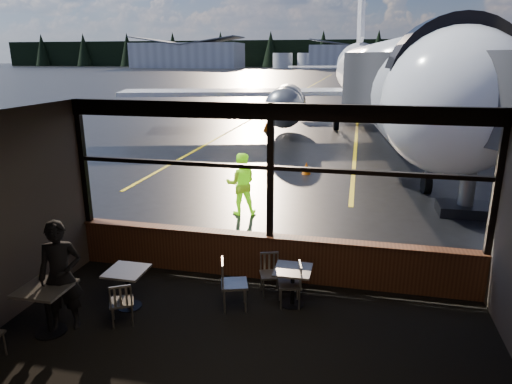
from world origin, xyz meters
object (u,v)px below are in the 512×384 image
(chair_mid_s, at_px, (122,302))
(jet_bridge, at_px, (431,130))
(chair_near_n, at_px, (271,275))
(cafe_table_left, at_px, (48,310))
(cafe_table_mid, at_px, (128,289))
(chair_near_e, at_px, (290,285))
(passenger, at_px, (61,276))
(cafe_table_near, at_px, (292,287))
(ground_crew, at_px, (241,184))
(cone_wing, at_px, (266,127))
(cone_nose, at_px, (306,168))
(airliner, at_px, (385,30))
(chair_near_w, at_px, (234,284))

(chair_mid_s, bearing_deg, jet_bridge, 24.97)
(chair_near_n, bearing_deg, cafe_table_left, 12.36)
(jet_bridge, xyz_separation_m, cafe_table_mid, (-5.83, -7.14, -1.96))
(chair_near_e, relative_size, passenger, 0.45)
(cafe_table_near, relative_size, passenger, 0.38)
(ground_crew, relative_size, cone_wing, 3.22)
(cone_nose, bearing_deg, airliner, 74.75)
(airliner, bearing_deg, chair_mid_s, -107.73)
(chair_near_w, bearing_deg, cone_nose, 161.43)
(jet_bridge, relative_size, chair_near_w, 11.26)
(airliner, xyz_separation_m, cafe_table_near, (-2.12, -20.62, -5.40))
(cafe_table_mid, xyz_separation_m, cone_wing, (-1.61, 20.40, -0.09))
(chair_mid_s, height_order, ground_crew, ground_crew)
(chair_near_n, bearing_deg, cafe_table_mid, 3.52)
(airliner, xyz_separation_m, chair_near_n, (-2.58, -20.34, -5.36))
(chair_near_n, relative_size, cone_nose, 1.67)
(cafe_table_left, distance_m, ground_crew, 6.60)
(airliner, distance_m, chair_near_n, 21.19)
(cafe_table_near, distance_m, chair_mid_s, 2.94)
(ground_crew, bearing_deg, cafe_table_mid, 66.75)
(chair_mid_s, xyz_separation_m, ground_crew, (0.53, 5.90, 0.48))
(cafe_table_mid, bearing_deg, ground_crew, 82.85)
(chair_near_w, distance_m, cone_wing, 20.32)
(jet_bridge, distance_m, ground_crew, 5.63)
(airliner, relative_size, cafe_table_near, 53.15)
(cafe_table_left, relative_size, chair_mid_s, 1.03)
(cafe_table_near, height_order, chair_near_e, chair_near_e)
(airliner, relative_size, cafe_table_left, 45.76)
(jet_bridge, height_order, cone_wing, jet_bridge)
(jet_bridge, xyz_separation_m, chair_near_e, (-3.05, -6.46, -1.91))
(chair_near_w, relative_size, cone_wing, 1.73)
(chair_near_w, height_order, chair_mid_s, chair_near_w)
(chair_near_w, bearing_deg, jet_bridge, 131.62)
(cafe_table_left, bearing_deg, chair_near_e, 24.75)
(jet_bridge, height_order, chair_near_e, jet_bridge)
(jet_bridge, height_order, cafe_table_mid, jet_bridge)
(chair_near_w, bearing_deg, cafe_table_near, 91.74)
(cafe_table_mid, relative_size, chair_near_n, 0.92)
(ground_crew, bearing_deg, passenger, 61.32)
(cafe_table_near, relative_size, chair_mid_s, 0.89)
(jet_bridge, bearing_deg, chair_near_n, -119.42)
(chair_near_w, relative_size, passenger, 0.51)
(chair_near_e, bearing_deg, chair_mid_s, 101.16)
(airliner, bearing_deg, cafe_table_left, -109.93)
(airliner, distance_m, cone_wing, 8.60)
(chair_near_n, bearing_deg, cone_wing, -97.86)
(chair_near_e, bearing_deg, cafe_table_mid, 90.70)
(cafe_table_near, xyz_separation_m, cafe_table_mid, (-2.83, -0.72, 0.01))
(jet_bridge, xyz_separation_m, chair_near_w, (-3.98, -6.77, -1.85))
(jet_bridge, bearing_deg, cafe_table_mid, -129.24)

